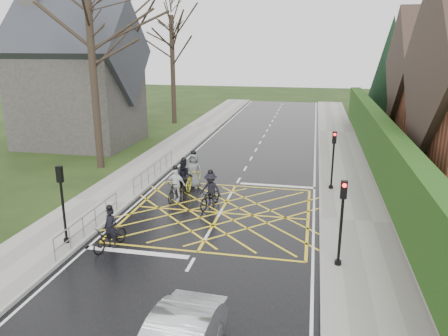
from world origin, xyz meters
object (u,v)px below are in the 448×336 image
(cyclist_back, at_px, (184,181))
(cyclist_lead, at_px, (194,175))
(cyclist_mid, at_px, (210,193))
(cyclist_front, at_px, (175,188))
(cyclist_rear, at_px, (110,234))

(cyclist_back, xyz_separation_m, cyclist_lead, (0.18, 1.16, -0.03))
(cyclist_mid, distance_m, cyclist_front, 1.95)
(cyclist_back, bearing_deg, cyclist_lead, 67.00)
(cyclist_rear, distance_m, cyclist_lead, 7.69)
(cyclist_rear, bearing_deg, cyclist_lead, 97.53)
(cyclist_lead, bearing_deg, cyclist_rear, -93.43)
(cyclist_front, relative_size, cyclist_lead, 0.84)
(cyclist_back, height_order, cyclist_front, cyclist_back)
(cyclist_mid, relative_size, cyclist_front, 1.09)
(cyclist_front, height_order, cyclist_lead, cyclist_lead)
(cyclist_rear, bearing_deg, cyclist_mid, 77.72)
(cyclist_front, bearing_deg, cyclist_mid, -9.28)
(cyclist_front, bearing_deg, cyclist_rear, -93.95)
(cyclist_back, relative_size, cyclist_mid, 1.02)
(cyclist_back, relative_size, cyclist_lead, 0.93)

